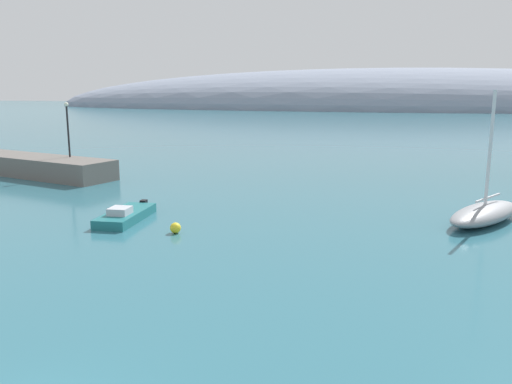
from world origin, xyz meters
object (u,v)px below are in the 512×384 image
at_px(motorboat_teal_foreground, 126,215).
at_px(harbor_lamp_post, 68,124).
at_px(mooring_buoy_yellow, 175,228).
at_px(sailboat_grey_near_shore, 485,213).

height_order(motorboat_teal_foreground, harbor_lamp_post, harbor_lamp_post).
height_order(mooring_buoy_yellow, harbor_lamp_post, harbor_lamp_post).
relative_size(sailboat_grey_near_shore, harbor_lamp_post, 1.58).
height_order(sailboat_grey_near_shore, harbor_lamp_post, sailboat_grey_near_shore).
distance_m(mooring_buoy_yellow, harbor_lamp_post, 22.34).
bearing_deg(motorboat_teal_foreground, harbor_lamp_post, -140.74).
bearing_deg(sailboat_grey_near_shore, harbor_lamp_post, -73.10).
relative_size(sailboat_grey_near_shore, mooring_buoy_yellow, 12.93).
height_order(sailboat_grey_near_shore, mooring_buoy_yellow, sailboat_grey_near_shore).
bearing_deg(motorboat_teal_foreground, mooring_buoy_yellow, 61.07).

